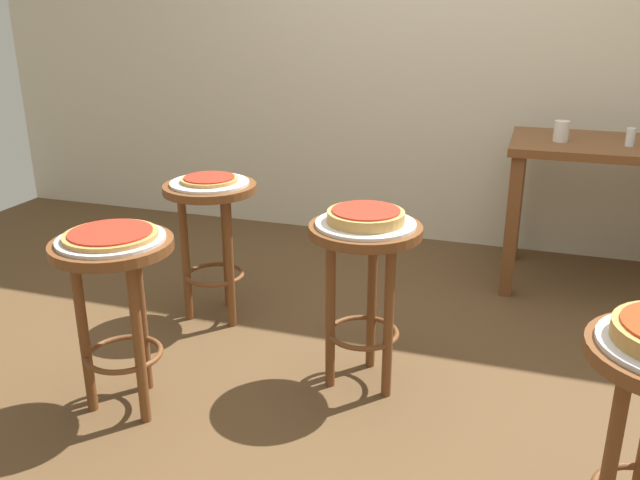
% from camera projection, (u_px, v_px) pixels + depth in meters
% --- Properties ---
extents(ground_plane, '(6.00, 6.00, 0.00)m').
position_uv_depth(ground_plane, '(382.00, 372.00, 2.59)').
color(ground_plane, brown).
extents(stool_middle, '(0.40, 0.40, 0.63)m').
position_uv_depth(stool_middle, '(116.00, 285.00, 2.22)').
color(stool_middle, brown).
rests_on(stool_middle, ground_plane).
extents(serving_plate_middle, '(0.35, 0.35, 0.01)m').
position_uv_depth(serving_plate_middle, '(111.00, 239.00, 2.17)').
color(serving_plate_middle, silver).
rests_on(serving_plate_middle, stool_middle).
extents(pizza_middle, '(0.31, 0.31, 0.02)m').
position_uv_depth(pizza_middle, '(111.00, 234.00, 2.16)').
color(pizza_middle, '#B78442').
rests_on(pizza_middle, serving_plate_middle).
extents(stool_leftside, '(0.40, 0.40, 0.63)m').
position_uv_depth(stool_leftside, '(365.00, 267.00, 2.37)').
color(stool_leftside, brown).
rests_on(stool_leftside, ground_plane).
extents(serving_plate_leftside, '(0.35, 0.35, 0.01)m').
position_uv_depth(serving_plate_leftside, '(366.00, 224.00, 2.32)').
color(serving_plate_leftside, silver).
rests_on(serving_plate_leftside, stool_leftside).
extents(pizza_leftside, '(0.27, 0.27, 0.05)m').
position_uv_depth(pizza_leftside, '(366.00, 216.00, 2.31)').
color(pizza_leftside, tan).
rests_on(pizza_leftside, serving_plate_leftside).
extents(stool_rear, '(0.40, 0.40, 0.63)m').
position_uv_depth(stool_rear, '(212.00, 219.00, 2.90)').
color(stool_rear, brown).
rests_on(stool_rear, ground_plane).
extents(serving_plate_rear, '(0.34, 0.34, 0.01)m').
position_uv_depth(serving_plate_rear, '(210.00, 183.00, 2.84)').
color(serving_plate_rear, silver).
rests_on(serving_plate_rear, stool_rear).
extents(pizza_rear, '(0.25, 0.25, 0.02)m').
position_uv_depth(pizza_rear, '(209.00, 179.00, 2.84)').
color(pizza_rear, '#B78442').
rests_on(pizza_rear, serving_plate_rear).
extents(dining_table, '(0.92, 0.62, 0.74)m').
position_uv_depth(dining_table, '(607.00, 170.00, 3.19)').
color(dining_table, brown).
rests_on(dining_table, ground_plane).
extents(cup_near_edge, '(0.07, 0.07, 0.10)m').
position_uv_depth(cup_near_edge, '(561.00, 131.00, 3.15)').
color(cup_near_edge, silver).
rests_on(cup_near_edge, dining_table).
extents(condiment_shaker, '(0.04, 0.04, 0.08)m').
position_uv_depth(condiment_shaker, '(631.00, 137.00, 3.05)').
color(condiment_shaker, white).
rests_on(condiment_shaker, dining_table).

